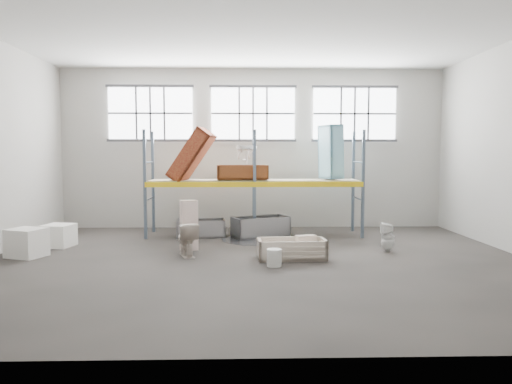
{
  "coord_description": "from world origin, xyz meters",
  "views": [
    {
      "loc": [
        -0.32,
        -10.34,
        2.32
      ],
      "look_at": [
        0.0,
        1.5,
        1.4
      ],
      "focal_mm": 33.91,
      "sensor_mm": 36.0,
      "label": 1
    }
  ],
  "objects_px": {
    "steel_tub_left": "(201,228)",
    "blue_tub_upright": "(331,152)",
    "cistern_tall": "(189,225)",
    "toilet_white": "(388,237)",
    "rust_tub_flat": "(242,172)",
    "bucket": "(274,258)",
    "steel_tub_right": "(261,227)",
    "carton_near": "(27,243)",
    "bathtub_beige": "(292,249)",
    "toilet_beige": "(187,239)"
  },
  "relations": [
    {
      "from": "steel_tub_left",
      "to": "blue_tub_upright",
      "type": "bearing_deg",
      "value": 5.12
    },
    {
      "from": "cistern_tall",
      "to": "blue_tub_upright",
      "type": "distance_m",
      "value": 4.78
    },
    {
      "from": "blue_tub_upright",
      "to": "toilet_white",
      "type": "bearing_deg",
      "value": -69.67
    },
    {
      "from": "rust_tub_flat",
      "to": "bucket",
      "type": "height_order",
      "value": "rust_tub_flat"
    },
    {
      "from": "steel_tub_right",
      "to": "carton_near",
      "type": "xyz_separation_m",
      "value": [
        -5.41,
        -2.54,
        0.04
      ]
    },
    {
      "from": "toilet_white",
      "to": "blue_tub_upright",
      "type": "xyz_separation_m",
      "value": [
        -0.93,
        2.52,
        2.05
      ]
    },
    {
      "from": "bathtub_beige",
      "to": "cistern_tall",
      "type": "height_order",
      "value": "cistern_tall"
    },
    {
      "from": "bathtub_beige",
      "to": "rust_tub_flat",
      "type": "bearing_deg",
      "value": 106.64
    },
    {
      "from": "cistern_tall",
      "to": "blue_tub_upright",
      "type": "relative_size",
      "value": 0.8
    },
    {
      "from": "steel_tub_right",
      "to": "bucket",
      "type": "height_order",
      "value": "steel_tub_right"
    },
    {
      "from": "cistern_tall",
      "to": "toilet_white",
      "type": "height_order",
      "value": "cistern_tall"
    },
    {
      "from": "bathtub_beige",
      "to": "steel_tub_right",
      "type": "xyz_separation_m",
      "value": [
        -0.59,
        2.91,
        0.06
      ]
    },
    {
      "from": "rust_tub_flat",
      "to": "bucket",
      "type": "bearing_deg",
      "value": -80.1
    },
    {
      "from": "rust_tub_flat",
      "to": "blue_tub_upright",
      "type": "height_order",
      "value": "blue_tub_upright"
    },
    {
      "from": "rust_tub_flat",
      "to": "blue_tub_upright",
      "type": "xyz_separation_m",
      "value": [
        2.54,
        0.17,
        0.57
      ]
    },
    {
      "from": "bucket",
      "to": "cistern_tall",
      "type": "bearing_deg",
      "value": 138.09
    },
    {
      "from": "toilet_white",
      "to": "steel_tub_right",
      "type": "height_order",
      "value": "toilet_white"
    },
    {
      "from": "blue_tub_upright",
      "to": "bucket",
      "type": "relative_size",
      "value": 4.23
    },
    {
      "from": "carton_near",
      "to": "bucket",
      "type": "bearing_deg",
      "value": -11.1
    },
    {
      "from": "rust_tub_flat",
      "to": "cistern_tall",
      "type": "bearing_deg",
      "value": -122.23
    },
    {
      "from": "cistern_tall",
      "to": "toilet_white",
      "type": "relative_size",
      "value": 1.74
    },
    {
      "from": "cistern_tall",
      "to": "bucket",
      "type": "xyz_separation_m",
      "value": [
        1.96,
        -1.76,
        -0.43
      ]
    },
    {
      "from": "steel_tub_right",
      "to": "rust_tub_flat",
      "type": "relative_size",
      "value": 1.09
    },
    {
      "from": "bathtub_beige",
      "to": "steel_tub_left",
      "type": "distance_m",
      "value": 3.7
    },
    {
      "from": "steel_tub_left",
      "to": "blue_tub_upright",
      "type": "xyz_separation_m",
      "value": [
        3.72,
        0.33,
        2.15
      ]
    },
    {
      "from": "steel_tub_left",
      "to": "blue_tub_upright",
      "type": "relative_size",
      "value": 0.88
    },
    {
      "from": "toilet_beige",
      "to": "bucket",
      "type": "bearing_deg",
      "value": 132.39
    },
    {
      "from": "toilet_beige",
      "to": "rust_tub_flat",
      "type": "height_order",
      "value": "rust_tub_flat"
    },
    {
      "from": "toilet_white",
      "to": "rust_tub_flat",
      "type": "xyz_separation_m",
      "value": [
        -3.48,
        2.35,
        1.47
      ]
    },
    {
      "from": "steel_tub_right",
      "to": "steel_tub_left",
      "type": "bearing_deg",
      "value": 179.55
    },
    {
      "from": "bathtub_beige",
      "to": "toilet_beige",
      "type": "distance_m",
      "value": 2.41
    },
    {
      "from": "carton_near",
      "to": "cistern_tall",
      "type": "bearing_deg",
      "value": 10.46
    },
    {
      "from": "steel_tub_left",
      "to": "carton_near",
      "type": "relative_size",
      "value": 1.8
    },
    {
      "from": "steel_tub_left",
      "to": "blue_tub_upright",
      "type": "distance_m",
      "value": 4.3
    },
    {
      "from": "cistern_tall",
      "to": "blue_tub_upright",
      "type": "xyz_separation_m",
      "value": [
        3.84,
        2.22,
        1.79
      ]
    },
    {
      "from": "bucket",
      "to": "bathtub_beige",
      "type": "bearing_deg",
      "value": 58.78
    },
    {
      "from": "bathtub_beige",
      "to": "toilet_white",
      "type": "xyz_separation_m",
      "value": [
        2.38,
        0.74,
        0.13
      ]
    },
    {
      "from": "blue_tub_upright",
      "to": "carton_near",
      "type": "distance_m",
      "value": 8.25
    },
    {
      "from": "steel_tub_left",
      "to": "steel_tub_right",
      "type": "relative_size",
      "value": 0.87
    },
    {
      "from": "toilet_white",
      "to": "carton_near",
      "type": "bearing_deg",
      "value": -79.07
    },
    {
      "from": "bucket",
      "to": "blue_tub_upright",
      "type": "bearing_deg",
      "value": 64.69
    },
    {
      "from": "toilet_beige",
      "to": "steel_tub_left",
      "type": "bearing_deg",
      "value": -110.6
    },
    {
      "from": "toilet_white",
      "to": "rust_tub_flat",
      "type": "height_order",
      "value": "rust_tub_flat"
    },
    {
      "from": "steel_tub_left",
      "to": "steel_tub_right",
      "type": "bearing_deg",
      "value": -0.45
    },
    {
      "from": "toilet_beige",
      "to": "rust_tub_flat",
      "type": "xyz_separation_m",
      "value": [
        1.27,
        2.72,
        1.43
      ]
    },
    {
      "from": "steel_tub_right",
      "to": "carton_near",
      "type": "relative_size",
      "value": 2.07
    },
    {
      "from": "bathtub_beige",
      "to": "steel_tub_left",
      "type": "bearing_deg",
      "value": 124.88
    },
    {
      "from": "steel_tub_right",
      "to": "rust_tub_flat",
      "type": "xyz_separation_m",
      "value": [
        -0.51,
        0.18,
        1.54
      ]
    },
    {
      "from": "toilet_white",
      "to": "rust_tub_flat",
      "type": "bearing_deg",
      "value": -115.63
    },
    {
      "from": "steel_tub_right",
      "to": "carton_near",
      "type": "bearing_deg",
      "value": -154.88
    }
  ]
}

